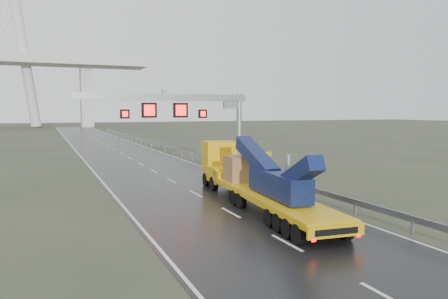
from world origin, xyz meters
name	(u,v)px	position (x,y,z in m)	size (l,w,h in m)	color
ground	(265,231)	(0.00, 0.00, 0.00)	(400.00, 400.00, 0.00)	#333928
road	(122,154)	(0.00, 40.00, 0.01)	(11.00, 200.00, 0.02)	black
guardrail	(189,154)	(6.10, 30.00, 0.70)	(0.20, 140.00, 1.40)	#909299
sign_gantry	(188,111)	(2.10, 17.99, 5.61)	(14.90, 1.20, 7.42)	beige
heavy_haul_truck	(248,176)	(2.29, 6.54, 1.58)	(3.99, 17.46, 4.07)	#D19C0B
exit_sign_pair	(265,160)	(7.10, 13.39, 1.65)	(1.36, 0.31, 2.36)	gray
striped_barrier	(240,171)	(6.00, 15.81, 0.51)	(0.60, 0.32, 1.02)	red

